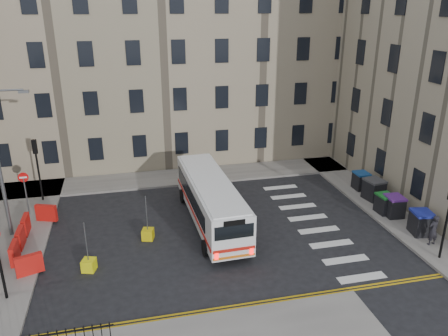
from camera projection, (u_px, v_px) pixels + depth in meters
name	position (u px, v px, depth m)	size (l,w,h in m)	color
ground	(246.00, 228.00, 25.31)	(120.00, 120.00, 0.00)	black
pavement_north	(135.00, 181.00, 31.84)	(36.00, 3.20, 0.15)	slate
pavement_east	(353.00, 187.00, 30.85)	(2.40, 26.00, 0.15)	slate
terrace_north	(111.00, 52.00, 34.91)	(38.30, 10.80, 17.20)	gray
traffic_light_nw	(37.00, 161.00, 27.66)	(0.28, 0.22, 4.10)	black
no_entry_north	(24.00, 185.00, 26.01)	(0.60, 0.08, 3.00)	#595B5E
roadworks_barriers	(28.00, 237.00, 23.01)	(1.66, 6.26, 1.00)	red
bus	(211.00, 199.00, 25.36)	(2.72, 9.90, 2.66)	white
wheelie_bin_a	(421.00, 223.00, 24.17)	(1.23, 1.36, 1.32)	black
wheelie_bin_b	(394.00, 206.00, 26.22)	(1.08, 1.22, 1.27)	black
wheelie_bin_c	(385.00, 204.00, 26.64)	(1.00, 1.13, 1.20)	black
wheelie_bin_d	(374.00, 189.00, 28.47)	(1.27, 1.40, 1.37)	black
wheelie_bin_e	(361.00, 181.00, 30.10)	(0.94, 1.09, 1.20)	black
pedestrian	(433.00, 230.00, 22.99)	(0.62, 0.41, 1.71)	black
bollard_yellow	(148.00, 234.00, 24.00)	(0.60, 0.60, 0.60)	gold
bollard_chevron	(89.00, 265.00, 21.16)	(0.60, 0.60, 0.60)	yellow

